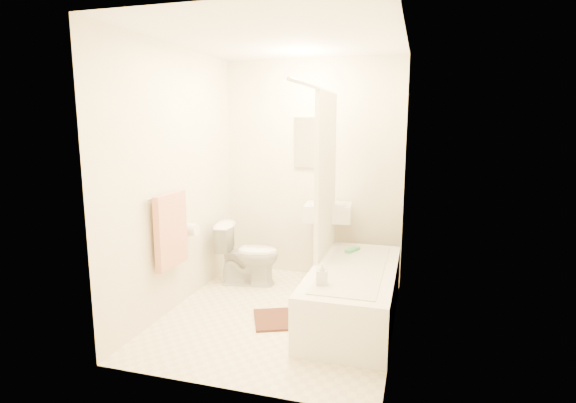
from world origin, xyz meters
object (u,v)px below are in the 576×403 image
(sink, at_px, (328,240))
(bathtub, at_px, (353,293))
(toilet, at_px, (248,254))
(bath_mat, at_px, (288,319))
(soap_bottle, at_px, (322,274))

(sink, xyz_separation_m, bathtub, (0.40, -0.83, -0.24))
(toilet, height_order, bathtub, toilet)
(sink, bearing_deg, toilet, -167.72)
(bathtub, height_order, bath_mat, bathtub)
(bathtub, distance_m, soap_bottle, 0.62)
(toilet, height_order, sink, sink)
(sink, height_order, soap_bottle, sink)
(sink, relative_size, bath_mat, 1.60)
(soap_bottle, bearing_deg, toilet, 134.54)
(bathtub, relative_size, soap_bottle, 8.92)
(bathtub, bearing_deg, toilet, 155.46)
(toilet, xyz_separation_m, bath_mat, (0.67, -0.76, -0.32))
(bathtub, distance_m, bath_mat, 0.62)
(toilet, distance_m, bath_mat, 1.06)
(sink, distance_m, bathtub, 0.95)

